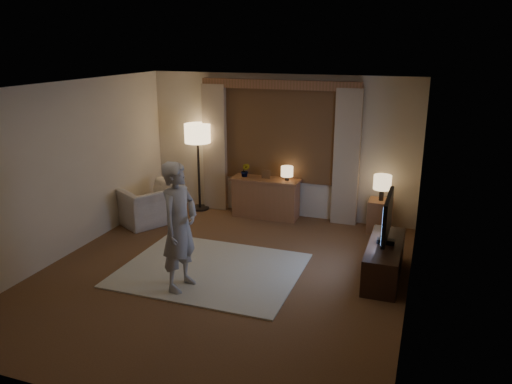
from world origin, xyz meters
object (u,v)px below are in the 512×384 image
at_px(sideboard, 266,199).
at_px(armchair, 150,204).
at_px(person, 179,227).
at_px(side_table, 380,216).
at_px(tv_stand, 384,260).

bearing_deg(sideboard, armchair, -152.17).
xyz_separation_m(sideboard, person, (-0.16, -3.03, 0.52)).
height_order(side_table, person, person).
distance_m(sideboard, person, 3.08).
bearing_deg(armchair, person, 69.44).
height_order(armchair, person, person).
relative_size(side_table, tv_stand, 0.40).
xyz_separation_m(side_table, tv_stand, (0.25, -1.75, -0.03)).
xyz_separation_m(armchair, tv_stand, (4.19, -0.82, -0.09)).
bearing_deg(armchair, sideboard, 147.42).
height_order(tv_stand, person, person).
relative_size(side_table, person, 0.33).
height_order(sideboard, armchair, sideboard).
relative_size(sideboard, side_table, 2.14).
xyz_separation_m(armchair, person, (1.71, -2.05, 0.53)).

